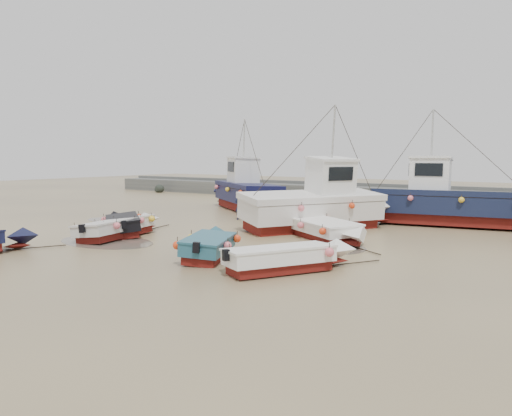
# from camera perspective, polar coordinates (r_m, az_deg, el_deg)

# --- Properties ---
(ground) EXTENTS (120.00, 120.00, 0.00)m
(ground) POSITION_cam_1_polar(r_m,az_deg,el_deg) (21.39, -5.32, -4.07)
(ground) COLOR tan
(ground) RESTS_ON ground
(seawall) EXTENTS (60.00, 4.92, 1.50)m
(seawall) POSITION_cam_1_polar(r_m,az_deg,el_deg) (40.51, 15.26, 1.40)
(seawall) COLOR #5D5E5A
(seawall) RESTS_ON ground
(puddle_a) EXTENTS (4.89, 4.89, 0.01)m
(puddle_a) POSITION_cam_1_polar(r_m,az_deg,el_deg) (22.70, -16.72, -3.71)
(puddle_a) COLOR #60584C
(puddle_a) RESTS_ON ground
(puddle_b) EXTENTS (3.15, 3.15, 0.01)m
(puddle_b) POSITION_cam_1_polar(r_m,az_deg,el_deg) (20.53, 8.19, -4.52)
(puddle_b) COLOR #60584C
(puddle_b) RESTS_ON ground
(puddle_c) EXTENTS (3.51, 3.51, 0.01)m
(puddle_c) POSITION_cam_1_polar(r_m,az_deg,el_deg) (30.11, -16.15, -1.35)
(puddle_c) COLOR #60584C
(puddle_c) RESTS_ON ground
(puddle_d) EXTENTS (6.31, 6.31, 0.01)m
(puddle_d) POSITION_cam_1_polar(r_m,az_deg,el_deg) (30.25, 10.82, -1.18)
(puddle_d) COLOR #60584C
(puddle_d) RESTS_ON ground
(dinghy_0) EXTENTS (2.51, 6.45, 1.43)m
(dinghy_0) POSITION_cam_1_polar(r_m,az_deg,el_deg) (23.82, -15.10, -1.91)
(dinghy_0) COLOR maroon
(dinghy_0) RESTS_ON ground
(dinghy_2) EXTENTS (2.79, 4.95, 1.43)m
(dinghy_2) POSITION_cam_1_polar(r_m,az_deg,el_deg) (18.43, -5.24, -3.92)
(dinghy_2) COLOR maroon
(dinghy_2) RESTS_ON ground
(dinghy_3) EXTENTS (3.56, 5.34, 1.43)m
(dinghy_3) POSITION_cam_1_polar(r_m,az_deg,el_deg) (16.19, 3.87, -5.35)
(dinghy_3) COLOR maroon
(dinghy_3) RESTS_ON ground
(dinghy_4) EXTENTS (5.13, 4.22, 1.43)m
(dinghy_4) POSITION_cam_1_polar(r_m,az_deg,el_deg) (24.92, -14.91, -1.54)
(dinghy_4) COLOR maroon
(dinghy_4) RESTS_ON ground
(dinghy_5) EXTENTS (5.53, 3.99, 1.43)m
(dinghy_5) POSITION_cam_1_polar(r_m,az_deg,el_deg) (22.23, 8.38, -2.30)
(dinghy_5) COLOR maroon
(dinghy_5) RESTS_ON ground
(cabin_boat_0) EXTENTS (9.38, 7.27, 6.22)m
(cabin_boat_0) POSITION_cam_1_polar(r_m,az_deg,el_deg) (34.83, -1.40, 2.04)
(cabin_boat_0) COLOR maroon
(cabin_boat_0) RESTS_ON ground
(cabin_boat_1) EXTENTS (6.42, 9.65, 6.22)m
(cabin_boat_1) POSITION_cam_1_polar(r_m,az_deg,el_deg) (25.61, 7.55, 0.57)
(cabin_boat_1) COLOR maroon
(cabin_boat_1) RESTS_ON ground
(cabin_boat_2) EXTENTS (11.17, 4.40, 6.22)m
(cabin_boat_2) POSITION_cam_1_polar(r_m,az_deg,el_deg) (28.57, 20.04, 0.77)
(cabin_boat_2) COLOR maroon
(cabin_boat_2) RESTS_ON ground
(person) EXTENTS (0.66, 0.49, 1.63)m
(person) POSITION_cam_1_polar(r_m,az_deg,el_deg) (29.16, -1.85, -1.35)
(person) COLOR #191F3C
(person) RESTS_ON ground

